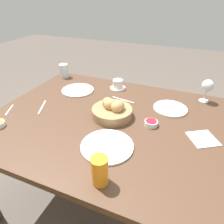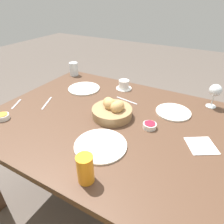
{
  "view_description": "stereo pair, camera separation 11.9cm",
  "coord_description": "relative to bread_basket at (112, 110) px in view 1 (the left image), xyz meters",
  "views": [
    {
      "loc": [
        -0.41,
        0.92,
        1.37
      ],
      "look_at": [
        -0.03,
        -0.02,
        0.75
      ],
      "focal_mm": 32.0,
      "sensor_mm": 36.0,
      "label": 1
    },
    {
      "loc": [
        -0.52,
        0.86,
        1.37
      ],
      "look_at": [
        -0.03,
        -0.02,
        0.75
      ],
      "focal_mm": 32.0,
      "sensor_mm": 36.0,
      "label": 2
    }
  ],
  "objects": [
    {
      "name": "napkin",
      "position": [
        -0.51,
        0.02,
        -0.04
      ],
      "size": [
        0.18,
        0.18,
        0.0
      ],
      "color": "white",
      "rests_on": "dining_table"
    },
    {
      "name": "wine_glass",
      "position": [
        -0.51,
        -0.42,
        0.07
      ],
      "size": [
        0.08,
        0.08,
        0.16
      ],
      "color": "silver",
      "rests_on": "dining_table"
    },
    {
      "name": "coffee_cup",
      "position": [
        0.11,
        -0.38,
        -0.01
      ],
      "size": [
        0.12,
        0.12,
        0.07
      ],
      "color": "white",
      "rests_on": "dining_table"
    },
    {
      "name": "plate_near_left",
      "position": [
        -0.31,
        -0.22,
        -0.04
      ],
      "size": [
        0.21,
        0.21,
        0.01
      ],
      "color": "silver",
      "rests_on": "dining_table"
    },
    {
      "name": "fork_silver",
      "position": [
        0.47,
        0.07,
        -0.04
      ],
      "size": [
        0.08,
        0.16,
        0.0
      ],
      "color": "#B7B7BC",
      "rests_on": "dining_table"
    },
    {
      "name": "jam_bowl_berry",
      "position": [
        -0.24,
        0.0,
        -0.03
      ],
      "size": [
        0.07,
        0.07,
        0.03
      ],
      "color": "white",
      "rests_on": "dining_table"
    },
    {
      "name": "juice_glass",
      "position": [
        -0.14,
        0.47,
        0.02
      ],
      "size": [
        0.07,
        0.07,
        0.13
      ],
      "color": "orange",
      "rests_on": "dining_table"
    },
    {
      "name": "knife_silver",
      "position": [
        0.01,
        -0.22,
        -0.04
      ],
      "size": [
        0.17,
        0.04,
        0.0
      ],
      "color": "#B7B7BC",
      "rests_on": "dining_table"
    },
    {
      "name": "plate_near_right",
      "position": [
        0.38,
        -0.23,
        -0.04
      ],
      "size": [
        0.24,
        0.24,
        0.01
      ],
      "color": "silver",
      "rests_on": "dining_table"
    },
    {
      "name": "plate_far_center",
      "position": [
        -0.08,
        0.26,
        -0.04
      ],
      "size": [
        0.26,
        0.26,
        0.01
      ],
      "color": "silver",
      "rests_on": "dining_table"
    },
    {
      "name": "dining_table",
      "position": [
        0.03,
        0.02,
        -0.12
      ],
      "size": [
        1.37,
        1.08,
        0.72
      ],
      "color": "#4C3323",
      "rests_on": "ground_plane"
    },
    {
      "name": "ground_plane",
      "position": [
        0.03,
        0.02,
        -0.76
      ],
      "size": [
        10.0,
        10.0,
        0.0
      ],
      "primitive_type": "plane",
      "color": "#564C44"
    },
    {
      "name": "bread_basket",
      "position": [
        0.0,
        0.0,
        0.0
      ],
      "size": [
        0.24,
        0.24,
        0.11
      ],
      "color": "#99754C",
      "rests_on": "dining_table"
    },
    {
      "name": "spoon_coffee",
      "position": [
        0.63,
        0.18,
        -0.04
      ],
      "size": [
        0.07,
        0.12,
        0.0
      ],
      "color": "#B7B7BC",
      "rests_on": "dining_table"
    },
    {
      "name": "water_tumbler",
      "position": [
        0.63,
        -0.43,
        0.02
      ],
      "size": [
        0.07,
        0.07,
        0.11
      ],
      "color": "silver",
      "rests_on": "dining_table"
    }
  ]
}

